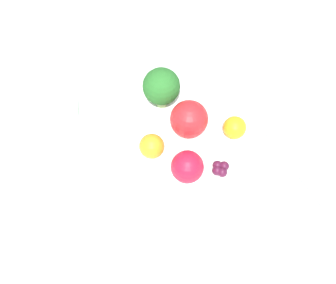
{
  "coord_description": "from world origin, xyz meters",
  "views": [
    {
      "loc": [
        0.35,
        -0.19,
        0.68
      ],
      "look_at": [
        0.0,
        0.0,
        0.06
      ],
      "focal_mm": 50.0,
      "sensor_mm": 36.0,
      "label": 1
    }
  ],
  "objects_px": {
    "apple_green": "(189,119)",
    "orange_front": "(151,145)",
    "apple_red": "(188,167)",
    "napkin": "(325,152)",
    "grape_cluster": "(220,169)",
    "spoon": "(73,102)",
    "broccoli": "(161,87)",
    "bowl": "(168,149)",
    "orange_back": "(235,128)"
  },
  "relations": [
    {
      "from": "orange_front",
      "to": "spoon",
      "type": "xyz_separation_m",
      "value": [
        -0.17,
        -0.07,
        -0.04
      ]
    },
    {
      "from": "bowl",
      "to": "apple_red",
      "type": "distance_m",
      "value": 0.07
    },
    {
      "from": "broccoli",
      "to": "spoon",
      "type": "height_order",
      "value": "broccoli"
    },
    {
      "from": "grape_cluster",
      "to": "bowl",
      "type": "bearing_deg",
      "value": -148.64
    },
    {
      "from": "bowl",
      "to": "apple_red",
      "type": "relative_size",
      "value": 5.34
    },
    {
      "from": "bowl",
      "to": "spoon",
      "type": "xyz_separation_m",
      "value": [
        -0.17,
        -0.1,
        -0.01
      ]
    },
    {
      "from": "apple_red",
      "to": "grape_cluster",
      "type": "distance_m",
      "value": 0.05
    },
    {
      "from": "orange_front",
      "to": "napkin",
      "type": "xyz_separation_m",
      "value": [
        0.13,
        0.26,
        -0.04
      ]
    },
    {
      "from": "apple_green",
      "to": "orange_front",
      "type": "relative_size",
      "value": 1.55
    },
    {
      "from": "broccoli",
      "to": "spoon",
      "type": "bearing_deg",
      "value": -126.21
    },
    {
      "from": "orange_front",
      "to": "orange_back",
      "type": "distance_m",
      "value": 0.14
    },
    {
      "from": "apple_red",
      "to": "orange_front",
      "type": "distance_m",
      "value": 0.07
    },
    {
      "from": "orange_back",
      "to": "grape_cluster",
      "type": "height_order",
      "value": "orange_back"
    },
    {
      "from": "napkin",
      "to": "orange_back",
      "type": "bearing_deg",
      "value": -126.22
    },
    {
      "from": "apple_green",
      "to": "napkin",
      "type": "xyz_separation_m",
      "value": [
        0.13,
        0.19,
        -0.05
      ]
    },
    {
      "from": "bowl",
      "to": "orange_front",
      "type": "bearing_deg",
      "value": -96.32
    },
    {
      "from": "orange_back",
      "to": "bowl",
      "type": "bearing_deg",
      "value": -106.75
    },
    {
      "from": "apple_green",
      "to": "orange_back",
      "type": "relative_size",
      "value": 1.65
    },
    {
      "from": "bowl",
      "to": "orange_front",
      "type": "distance_m",
      "value": 0.04
    },
    {
      "from": "apple_red",
      "to": "napkin",
      "type": "height_order",
      "value": "apple_red"
    },
    {
      "from": "apple_green",
      "to": "napkin",
      "type": "height_order",
      "value": "apple_green"
    },
    {
      "from": "bowl",
      "to": "spoon",
      "type": "bearing_deg",
      "value": -150.48
    },
    {
      "from": "orange_back",
      "to": "spoon",
      "type": "xyz_separation_m",
      "value": [
        -0.2,
        -0.2,
        -0.04
      ]
    },
    {
      "from": "apple_red",
      "to": "napkin",
      "type": "xyz_separation_m",
      "value": [
        0.06,
        0.23,
        -0.05
      ]
    },
    {
      "from": "broccoli",
      "to": "orange_back",
      "type": "relative_size",
      "value": 2.09
    },
    {
      "from": "bowl",
      "to": "apple_green",
      "type": "xyz_separation_m",
      "value": [
        -0.01,
        0.04,
        0.04
      ]
    },
    {
      "from": "apple_green",
      "to": "spoon",
      "type": "distance_m",
      "value": 0.22
    },
    {
      "from": "apple_green",
      "to": "orange_front",
      "type": "bearing_deg",
      "value": -84.21
    },
    {
      "from": "spoon",
      "to": "apple_red",
      "type": "bearing_deg",
      "value": 22.82
    },
    {
      "from": "apple_red",
      "to": "grape_cluster",
      "type": "xyz_separation_m",
      "value": [
        0.02,
        0.05,
        -0.02
      ]
    },
    {
      "from": "spoon",
      "to": "apple_green",
      "type": "bearing_deg",
      "value": 41.17
    },
    {
      "from": "napkin",
      "to": "spoon",
      "type": "height_order",
      "value": "same"
    },
    {
      "from": "spoon",
      "to": "orange_front",
      "type": "bearing_deg",
      "value": 22.11
    },
    {
      "from": "spoon",
      "to": "napkin",
      "type": "bearing_deg",
      "value": 47.92
    },
    {
      "from": "apple_green",
      "to": "orange_front",
      "type": "xyz_separation_m",
      "value": [
        0.01,
        -0.07,
        -0.01
      ]
    },
    {
      "from": "orange_front",
      "to": "grape_cluster",
      "type": "relative_size",
      "value": 1.34
    },
    {
      "from": "bowl",
      "to": "napkin",
      "type": "bearing_deg",
      "value": 61.8
    },
    {
      "from": "broccoli",
      "to": "bowl",
      "type": "bearing_deg",
      "value": -21.08
    },
    {
      "from": "napkin",
      "to": "spoon",
      "type": "distance_m",
      "value": 0.44
    },
    {
      "from": "bowl",
      "to": "orange_back",
      "type": "xyz_separation_m",
      "value": [
        0.03,
        0.1,
        0.03
      ]
    },
    {
      "from": "orange_front",
      "to": "grape_cluster",
      "type": "xyz_separation_m",
      "value": [
        0.08,
        0.08,
        -0.01
      ]
    },
    {
      "from": "orange_front",
      "to": "orange_back",
      "type": "relative_size",
      "value": 1.07
    },
    {
      "from": "orange_back",
      "to": "spoon",
      "type": "relative_size",
      "value": 0.57
    },
    {
      "from": "orange_front",
      "to": "grape_cluster",
      "type": "bearing_deg",
      "value": 43.04
    },
    {
      "from": "orange_front",
      "to": "apple_red",
      "type": "bearing_deg",
      "value": 24.67
    },
    {
      "from": "orange_front",
      "to": "spoon",
      "type": "relative_size",
      "value": 0.61
    },
    {
      "from": "napkin",
      "to": "bowl",
      "type": "bearing_deg",
      "value": -118.2
    },
    {
      "from": "apple_green",
      "to": "orange_back",
      "type": "distance_m",
      "value": 0.07
    },
    {
      "from": "apple_green",
      "to": "apple_red",
      "type": "bearing_deg",
      "value": -31.08
    },
    {
      "from": "apple_red",
      "to": "orange_front",
      "type": "bearing_deg",
      "value": -155.33
    }
  ]
}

